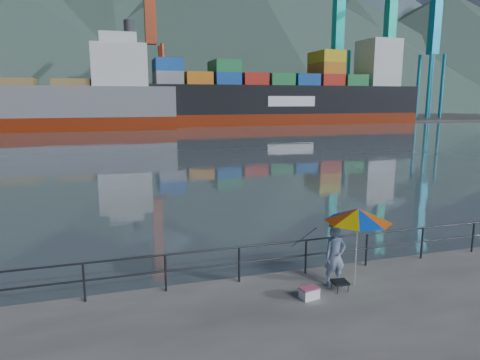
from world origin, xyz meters
The scene contains 13 objects.
harbor_water centered at (0.00, 130.00, 0.00)m, with size 500.00×280.00×0.00m, color slate.
far_dock centered at (10.00, 93.00, 0.00)m, with size 200.00×40.00×0.40m, color #514F4C.
guardrail centered at (0.00, 1.70, 0.52)m, with size 22.00×0.06×1.03m.
mountains centered at (38.82, 207.75, 35.55)m, with size 600.00×332.80×80.00m.
port_cranes centered at (31.00, 84.00, 16.00)m, with size 116.00×28.00×38.40m.
container_stacks centered at (33.06, 94.00, 3.16)m, with size 58.00×8.40×7.80m.
fisherman centered at (1.40, 0.76, 0.82)m, with size 0.60×0.39×1.63m, color #2B4983.
beach_umbrella centered at (1.93, 0.59, 1.96)m, with size 2.16×2.16×2.14m.
folding_stool centered at (1.37, 0.40, 0.14)m, with size 0.44×0.44×0.26m.
cooler_bag centered at (0.40, 0.23, 0.13)m, with size 0.45×0.30×0.26m, color white.
fishing_rod centered at (1.13, 2.18, 0.00)m, with size 0.02×0.02×1.87m, color black.
bulk_carrier centered at (-15.90, 69.00, 4.15)m, with size 49.58×8.58×14.50m.
container_ship centered at (32.40, 75.39, 5.84)m, with size 59.27×9.88×18.10m.
Camera 1 is at (-4.20, -8.87, 4.96)m, focal length 32.00 mm.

